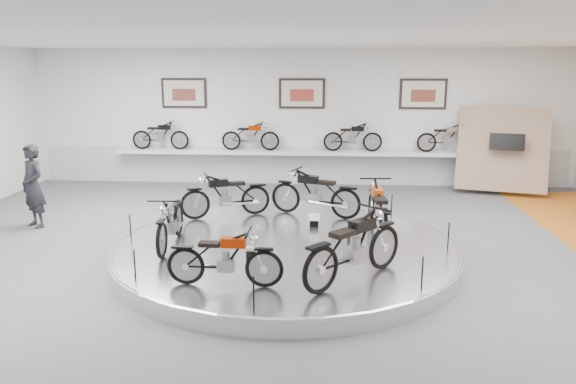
# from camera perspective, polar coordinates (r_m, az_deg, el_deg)

# --- Properties ---
(floor) EXTENTS (16.00, 16.00, 0.00)m
(floor) POSITION_cam_1_polar(r_m,az_deg,el_deg) (10.32, -0.33, -7.35)
(floor) COLOR #4F4F52
(floor) RESTS_ON ground
(ceiling) EXTENTS (16.00, 16.00, 0.00)m
(ceiling) POSITION_cam_1_polar(r_m,az_deg,el_deg) (9.68, -0.36, 15.44)
(ceiling) COLOR white
(ceiling) RESTS_ON wall_back
(wall_back) EXTENTS (16.00, 0.00, 16.00)m
(wall_back) POSITION_cam_1_polar(r_m,az_deg,el_deg) (16.74, 1.42, 7.59)
(wall_back) COLOR silver
(wall_back) RESTS_ON floor
(wall_front) EXTENTS (16.00, 0.00, 16.00)m
(wall_front) POSITION_cam_1_polar(r_m,az_deg,el_deg) (3.17, -10.07, -17.48)
(wall_front) COLOR silver
(wall_front) RESTS_ON floor
(dado_band) EXTENTS (15.68, 0.04, 1.10)m
(dado_band) POSITION_cam_1_polar(r_m,az_deg,el_deg) (16.92, 1.39, 2.68)
(dado_band) COLOR #BCBCBA
(dado_band) RESTS_ON floor
(display_platform) EXTENTS (6.40, 6.40, 0.30)m
(display_platform) POSITION_cam_1_polar(r_m,az_deg,el_deg) (10.55, -0.21, -6.02)
(display_platform) COLOR silver
(display_platform) RESTS_ON floor
(platform_rim) EXTENTS (6.40, 6.40, 0.10)m
(platform_rim) POSITION_cam_1_polar(r_m,az_deg,el_deg) (10.51, -0.21, -5.40)
(platform_rim) COLOR #B2B2BA
(platform_rim) RESTS_ON display_platform
(shelf) EXTENTS (11.00, 0.55, 0.10)m
(shelf) POSITION_cam_1_polar(r_m,az_deg,el_deg) (16.56, 1.35, 4.04)
(shelf) COLOR silver
(shelf) RESTS_ON wall_back
(poster_left) EXTENTS (1.35, 0.06, 0.88)m
(poster_left) POSITION_cam_1_polar(r_m,az_deg,el_deg) (17.15, -10.52, 9.85)
(poster_left) COLOR beige
(poster_left) RESTS_ON wall_back
(poster_center) EXTENTS (1.35, 0.06, 0.88)m
(poster_center) POSITION_cam_1_polar(r_m,az_deg,el_deg) (16.64, 1.42, 9.97)
(poster_center) COLOR beige
(poster_center) RESTS_ON wall_back
(poster_right) EXTENTS (1.35, 0.06, 0.88)m
(poster_right) POSITION_cam_1_polar(r_m,az_deg,el_deg) (16.86, 13.57, 9.66)
(poster_right) COLOR beige
(poster_right) RESTS_ON wall_back
(display_panel) EXTENTS (2.56, 1.52, 2.30)m
(display_panel) POSITION_cam_1_polar(r_m,az_deg,el_deg) (16.65, 20.94, 4.10)
(display_panel) COLOR #9D7961
(display_panel) RESTS_ON floor
(shelf_bike_a) EXTENTS (1.22, 0.43, 0.73)m
(shelf_bike_a) POSITION_cam_1_polar(r_m,az_deg,el_deg) (17.20, -12.82, 5.46)
(shelf_bike_a) COLOR black
(shelf_bike_a) RESTS_ON shelf
(shelf_bike_b) EXTENTS (1.22, 0.43, 0.73)m
(shelf_bike_b) POSITION_cam_1_polar(r_m,az_deg,el_deg) (16.64, -3.83, 5.50)
(shelf_bike_b) COLOR #8B1D00
(shelf_bike_b) RESTS_ON shelf
(shelf_bike_c) EXTENTS (1.22, 0.43, 0.73)m
(shelf_bike_c) POSITION_cam_1_polar(r_m,az_deg,el_deg) (16.51, 6.59, 5.39)
(shelf_bike_c) COLOR black
(shelf_bike_c) RESTS_ON shelf
(shelf_bike_d) EXTENTS (1.22, 0.43, 0.73)m
(shelf_bike_d) POSITION_cam_1_polar(r_m,az_deg,el_deg) (16.85, 15.84, 5.13)
(shelf_bike_d) COLOR #9E9DA2
(shelf_bike_d) RESTS_ON shelf
(bike_a) EXTENTS (0.76, 1.87, 1.08)m
(bike_a) POSITION_cam_1_polar(r_m,az_deg,el_deg) (10.87, 9.12, -1.81)
(bike_a) COLOR #B5410F
(bike_a) RESTS_ON display_platform
(bike_b) EXTENTS (1.87, 1.18, 1.03)m
(bike_b) POSITION_cam_1_polar(r_m,az_deg,el_deg) (12.24, 2.77, -0.09)
(bike_b) COLOR black
(bike_b) RESTS_ON display_platform
(bike_c) EXTENTS (1.78, 1.18, 0.99)m
(bike_c) POSITION_cam_1_polar(r_m,az_deg,el_deg) (12.21, -6.36, -0.29)
(bike_c) COLOR black
(bike_c) RESTS_ON display_platform
(bike_d) EXTENTS (0.65, 1.67, 0.97)m
(bike_d) POSITION_cam_1_polar(r_m,az_deg,el_deg) (10.44, -11.89, -2.86)
(bike_d) COLOR #9E9DA2
(bike_d) RESTS_ON display_platform
(bike_e) EXTENTS (1.52, 0.58, 0.89)m
(bike_e) POSITION_cam_1_polar(r_m,az_deg,el_deg) (8.49, -6.47, -6.68)
(bike_e) COLOR #8B1D00
(bike_e) RESTS_ON display_platform
(bike_f) EXTENTS (1.76, 1.83, 1.10)m
(bike_f) POSITION_cam_1_polar(r_m,az_deg,el_deg) (8.66, 6.76, -5.51)
(bike_f) COLOR black
(bike_f) RESTS_ON display_platform
(visitor) EXTENTS (0.81, 0.75, 1.86)m
(visitor) POSITION_cam_1_polar(r_m,az_deg,el_deg) (13.59, -24.48, 0.55)
(visitor) COLOR black
(visitor) RESTS_ON floor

